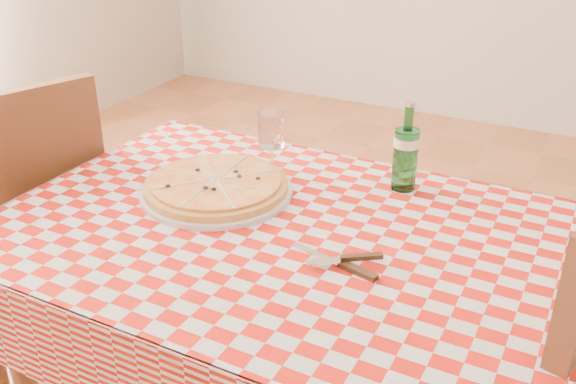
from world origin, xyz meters
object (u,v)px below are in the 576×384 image
(chair_far, at_px, (23,219))
(water_bottle, at_px, (406,146))
(pizza_plate, at_px, (216,185))
(wine_glass, at_px, (271,145))
(dining_table, at_px, (284,265))

(chair_far, height_order, water_bottle, water_bottle)
(water_bottle, bearing_deg, chair_far, -162.77)
(pizza_plate, distance_m, wine_glass, 0.18)
(dining_table, distance_m, water_bottle, 0.42)
(dining_table, relative_size, wine_glass, 6.91)
(dining_table, bearing_deg, wine_glass, 124.22)
(dining_table, bearing_deg, pizza_plate, 161.57)
(chair_far, distance_m, water_bottle, 1.13)
(dining_table, bearing_deg, chair_far, -179.90)
(chair_far, bearing_deg, dining_table, -160.80)
(wine_glass, bearing_deg, chair_far, -161.58)
(wine_glass, bearing_deg, dining_table, -55.78)
(chair_far, bearing_deg, pizza_plate, -153.95)
(dining_table, height_order, water_bottle, water_bottle)
(water_bottle, relative_size, wine_glass, 1.32)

